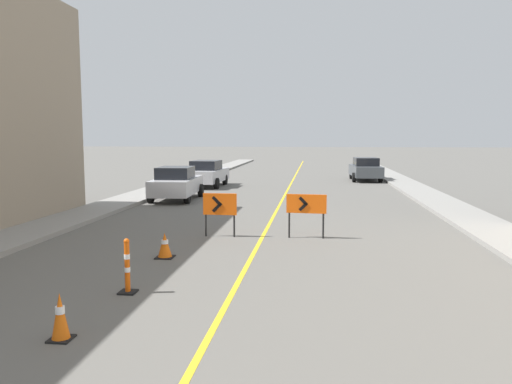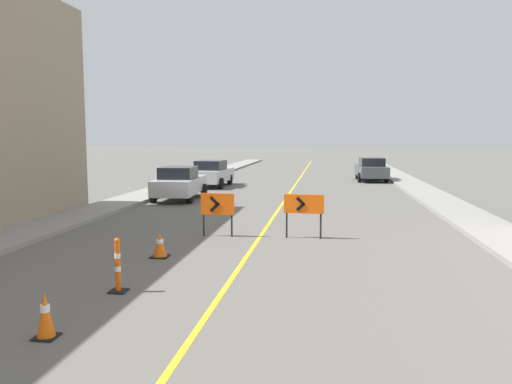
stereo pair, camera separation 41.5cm
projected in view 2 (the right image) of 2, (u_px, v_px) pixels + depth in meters
The scene contains 11 objects.
lane_stripe at pixel (293, 187), 29.66m from camera, with size 0.12×65.25×0.01m.
sidewalk_left at pixel (177, 185), 30.66m from camera, with size 1.90×65.25×0.15m.
sidewalk_right at pixel (418, 188), 28.64m from camera, with size 1.90×65.25×0.15m.
traffic_cone_second at pixel (45, 315), 7.46m from camera, with size 0.33×0.33×0.72m.
traffic_cone_third at pixel (160, 245), 12.49m from camera, with size 0.43×0.43×0.63m.
delineator_post_rear at pixel (118, 269), 9.67m from camera, with size 0.32×0.32×1.07m.
arrow_barricade_primary at pixel (217, 206), 15.04m from camera, with size 1.02×0.09×1.32m.
arrow_barricade_secondary at pixel (304, 206), 14.75m from camera, with size 1.19×0.15×1.31m.
parked_car_curb_near at pixel (179, 183), 23.89m from camera, with size 2.03×4.39×1.59m.
parked_car_curb_mid at pixel (211, 173), 30.15m from camera, with size 2.00×4.38×1.59m.
parked_car_curb_far at pixel (371, 169), 33.98m from camera, with size 2.01×4.38×1.59m.
Camera 2 is at (1.99, 3.10, 3.02)m, focal length 35.00 mm.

